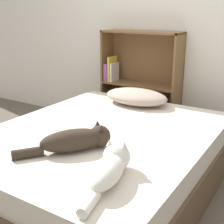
# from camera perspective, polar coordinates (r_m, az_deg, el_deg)

# --- Properties ---
(ground_plane) EXTENTS (8.00, 8.00, 0.00)m
(ground_plane) POSITION_cam_1_polar(r_m,az_deg,el_deg) (2.46, -1.80, -13.63)
(ground_plane) COLOR brown
(wall_back) EXTENTS (8.00, 0.06, 2.50)m
(wall_back) POSITION_cam_1_polar(r_m,az_deg,el_deg) (3.27, 11.64, 17.01)
(wall_back) COLOR white
(wall_back) RESTS_ON ground_plane
(bed) EXTENTS (1.52, 1.87, 0.47)m
(bed) POSITION_cam_1_polar(r_m,az_deg,el_deg) (2.35, -1.86, -8.80)
(bed) COLOR brown
(bed) RESTS_ON ground_plane
(pillow) EXTENTS (0.59, 0.37, 0.14)m
(pillow) POSITION_cam_1_polar(r_m,az_deg,el_deg) (2.87, 4.44, 2.81)
(pillow) COLOR #B29E8E
(pillow) RESTS_ON bed
(cat_light) EXTENTS (0.22, 0.52, 0.17)m
(cat_light) POSITION_cam_1_polar(r_m,az_deg,el_deg) (1.61, -0.37, -10.07)
(cat_light) COLOR white
(cat_light) RESTS_ON bed
(cat_dark) EXTENTS (0.43, 0.52, 0.16)m
(cat_dark) POSITION_cam_1_polar(r_m,az_deg,el_deg) (1.93, -6.44, -5.09)
(cat_dark) COLOR #33281E
(cat_dark) RESTS_ON bed
(bookshelf) EXTENTS (0.84, 0.26, 1.10)m
(bookshelf) POSITION_cam_1_polar(r_m,az_deg,el_deg) (3.36, 5.21, 5.37)
(bookshelf) COLOR brown
(bookshelf) RESTS_ON ground_plane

